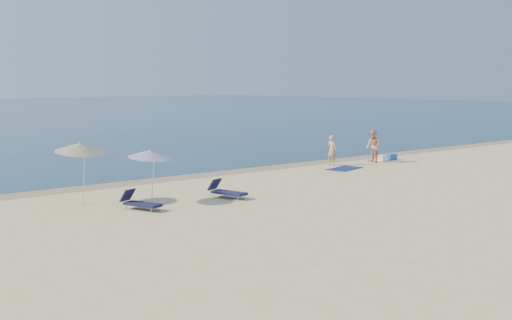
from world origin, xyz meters
The scene contains 10 objects.
wet_sand_strip centered at (0.00, 19.40, 0.00)m, with size 240.00×1.60×0.00m, color #847254.
person_left centered at (3.37, 18.01, 0.81)m, with size 0.59×0.39×1.63m, color tan.
person_right centered at (6.03, 17.43, 0.90)m, with size 0.88×0.68×1.80m, color tan.
beach_towel centered at (2.83, 16.60, 0.02)m, with size 1.99×1.10×0.03m, color #0E1846.
white_bag centered at (6.96, 17.57, 0.16)m, with size 0.36×0.31×0.31m, color silver.
blue_cooler centered at (7.71, 17.47, 0.17)m, with size 0.49×0.35×0.35m, color #1E4AA7.
umbrella_near centered at (-9.58, 14.67, 1.81)m, with size 2.00×2.01×2.08m.
umbrella_far centered at (-11.62, 16.16, 2.06)m, with size 1.92×1.95×2.38m.
lounger_left centered at (-10.52, 13.80, 0.25)m, with size 1.00×1.63×0.68m.
lounger_right centered at (-6.81, 13.75, 0.26)m, with size 0.93×1.67×0.70m.
Camera 1 is at (-21.26, -5.73, 4.39)m, focal length 45.00 mm.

